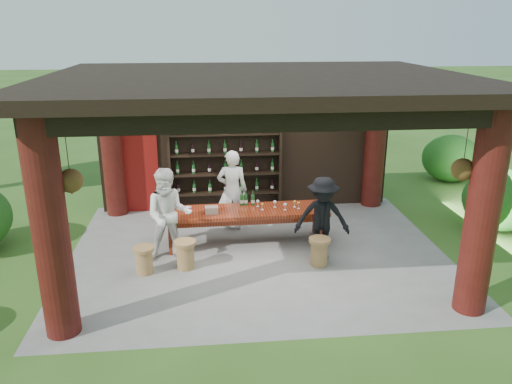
{
  "coord_description": "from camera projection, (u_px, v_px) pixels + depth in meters",
  "views": [
    {
      "loc": [
        -0.95,
        -9.03,
        4.33
      ],
      "look_at": [
        0.0,
        0.4,
        1.15
      ],
      "focal_mm": 35.0,
      "sensor_mm": 36.0,
      "label": 1
    }
  ],
  "objects": [
    {
      "name": "table_bottles",
      "position": [
        247.0,
        198.0,
        10.4
      ],
      "size": [
        0.31,
        0.09,
        0.31
      ],
      "color": "#194C1E",
      "rests_on": "tasting_table"
    },
    {
      "name": "napkin_basket",
      "position": [
        212.0,
        210.0,
        9.96
      ],
      "size": [
        0.26,
        0.19,
        0.14
      ],
      "primitive_type": "cube",
      "rotation": [
        0.0,
        0.0,
        0.02
      ],
      "color": "#BF6672",
      "rests_on": "tasting_table"
    },
    {
      "name": "trees",
      "position": [
        417.0,
        72.0,
        10.83
      ],
      "size": [
        21.23,
        9.77,
        4.8
      ],
      "color": "#3F2819",
      "rests_on": "ground"
    },
    {
      "name": "pavilion",
      "position": [
        255.0,
        144.0,
        9.71
      ],
      "size": [
        7.5,
        6.0,
        3.6
      ],
      "color": "slate",
      "rests_on": "ground"
    },
    {
      "name": "tasting_table",
      "position": [
        247.0,
        215.0,
        10.22
      ],
      "size": [
        3.33,
        0.93,
        0.75
      ],
      "rotation": [
        0.0,
        0.0,
        0.02
      ],
      "color": "#5E1A0D",
      "rests_on": "ground"
    },
    {
      "name": "stool_near_left",
      "position": [
        185.0,
        254.0,
        9.27
      ],
      "size": [
        0.41,
        0.41,
        0.55
      ],
      "rotation": [
        0.0,
        0.0,
        -0.31
      ],
      "color": "olive",
      "rests_on": "ground"
    },
    {
      "name": "stool_near_right",
      "position": [
        319.0,
        251.0,
        9.39
      ],
      "size": [
        0.41,
        0.41,
        0.54
      ],
      "rotation": [
        0.0,
        0.0,
        -0.43
      ],
      "color": "olive",
      "rests_on": "ground"
    },
    {
      "name": "host",
      "position": [
        232.0,
        191.0,
        10.87
      ],
      "size": [
        0.69,
        0.49,
        1.8
      ],
      "primitive_type": "imported",
      "rotation": [
        0.0,
        0.0,
        3.05
      ],
      "color": "silver",
      "rests_on": "ground"
    },
    {
      "name": "stool_far_left",
      "position": [
        144.0,
        259.0,
        9.09
      ],
      "size": [
        0.39,
        0.39,
        0.52
      ],
      "rotation": [
        0.0,
        0.0,
        0.34
      ],
      "color": "olive",
      "rests_on": "ground"
    },
    {
      "name": "table_glasses",
      "position": [
        279.0,
        205.0,
        10.24
      ],
      "size": [
        0.89,
        0.32,
        0.15
      ],
      "color": "silver",
      "rests_on": "tasting_table"
    },
    {
      "name": "wine_shelf",
      "position": [
        225.0,
        164.0,
        11.87
      ],
      "size": [
        2.67,
        0.41,
        2.35
      ],
      "color": "black",
      "rests_on": "ground"
    },
    {
      "name": "guest_woman",
      "position": [
        169.0,
        215.0,
        9.43
      ],
      "size": [
        0.92,
        0.73,
        1.83
      ],
      "primitive_type": "imported",
      "rotation": [
        0.0,
        0.0,
        0.05
      ],
      "color": "silver",
      "rests_on": "ground"
    },
    {
      "name": "guest_man",
      "position": [
        322.0,
        218.0,
        9.55
      ],
      "size": [
        1.14,
        0.77,
        1.64
      ],
      "primitive_type": "imported",
      "rotation": [
        0.0,
        0.0,
        -0.16
      ],
      "color": "black",
      "rests_on": "ground"
    },
    {
      "name": "ground",
      "position": [
        258.0,
        253.0,
        9.99
      ],
      "size": [
        90.0,
        90.0,
        0.0
      ],
      "primitive_type": "plane",
      "color": "#2D5119",
      "rests_on": "ground"
    },
    {
      "name": "shrubs",
      "position": [
        351.0,
        211.0,
        10.65
      ],
      "size": [
        14.04,
        8.24,
        1.36
      ],
      "color": "#194C14",
      "rests_on": "ground"
    }
  ]
}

